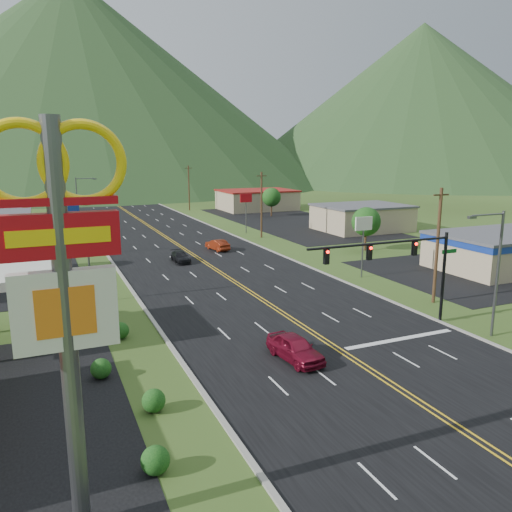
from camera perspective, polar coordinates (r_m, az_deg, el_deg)
name	(u,v)px	position (r m, az deg, el deg)	size (l,w,h in m)	color
ground	(486,447)	(26.02, 24.84, -19.16)	(500.00, 500.00, 0.00)	#2D3F16
road	(486,447)	(26.02, 24.84, -19.16)	(20.00, 460.00, 0.04)	black
curb_west	(283,510)	(20.63, 3.16, -27.00)	(0.30, 460.00, 0.14)	gray
pylon_sign	(62,270)	(16.73, -21.28, -1.52)	(4.32, 0.60, 14.00)	#59595E
traffic_signal	(403,258)	(37.85, 16.43, -0.26)	(13.10, 0.43, 7.00)	black
streetlight_east	(495,266)	(38.36, 25.65, -1.02)	(3.28, 0.25, 9.00)	#59595E
streetlight_west	(79,202)	(84.87, -19.54, 5.89)	(3.28, 0.25, 9.00)	#59595E
building_east_near	(504,249)	(62.55, 26.50, 0.74)	(15.40, 10.40, 4.10)	tan
building_east_mid	(362,217)	(85.84, 12.01, 4.34)	(14.40, 11.40, 4.30)	tan
building_east_far	(257,200)	(114.30, 0.11, 6.44)	(16.40, 12.40, 4.50)	tan
pole_sign_west_a	(88,246)	(45.15, -18.67, 1.13)	(2.00, 0.18, 6.40)	#59595E
pole_sign_west_b	(71,216)	(66.88, -20.36, 4.30)	(2.00, 0.18, 6.40)	#59595E
pole_sign_east_a	(363,230)	(52.74, 12.19, 2.95)	(2.00, 0.18, 6.40)	#59595E
pole_sign_east_b	(246,202)	(80.71, -1.15, 6.20)	(2.00, 0.18, 6.40)	#59595E
tree_west_a	(18,237)	(60.06, -25.59, 1.99)	(3.84, 3.84, 5.82)	#382314
tree_east_a	(366,222)	(67.75, 12.47, 3.86)	(3.84, 3.84, 5.82)	#382314
tree_east_b	(271,197)	(102.44, 1.78, 6.73)	(3.84, 3.84, 5.82)	#382314
utility_pole_a	(437,245)	(45.43, 20.02, 1.20)	(1.60, 0.28, 10.00)	#382314
utility_pole_b	(261,204)	(76.32, 0.63, 5.93)	(1.60, 0.28, 10.00)	#382314
utility_pole_c	(189,187)	(113.89, -7.68, 7.77)	(1.60, 0.28, 10.00)	#382314
utility_pole_d	(152,179)	(152.70, -11.84, 8.62)	(1.60, 0.28, 10.00)	#382314
mountain_n	(74,81)	(236.83, -20.07, 18.29)	(220.00, 220.00, 85.00)	#213919
mountain_ne	(420,103)	(253.20, 18.19, 16.23)	(180.00, 180.00, 70.00)	#213919
car_red_near	(295,348)	(32.02, 4.49, -10.49)	(1.88, 4.67, 1.59)	maroon
car_dark_mid	(181,257)	(60.16, -8.62, -0.14)	(1.73, 4.26, 1.24)	black
car_red_far	(217,245)	(66.88, -4.43, 1.25)	(1.53, 4.39, 1.45)	maroon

